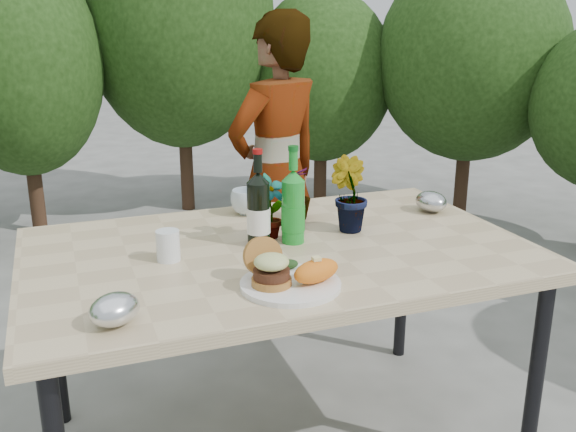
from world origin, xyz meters
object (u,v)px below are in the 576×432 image
object	(u,v)px
wine_bottle	(258,210)
patio_table	(279,264)
dinner_plate	(290,285)
person	(276,176)

from	to	relation	value
wine_bottle	patio_table	bearing A→B (deg)	-19.74
dinner_plate	wine_bottle	xyz separation A→B (m)	(0.02, 0.36, 0.11)
dinner_plate	wine_bottle	bearing A→B (deg)	86.29
patio_table	wine_bottle	size ratio (longest dim) A/B	5.04
dinner_plate	person	size ratio (longest dim) A/B	0.19
person	dinner_plate	bearing A→B (deg)	49.08
dinner_plate	patio_table	bearing A→B (deg)	75.96
wine_bottle	person	bearing A→B (deg)	89.65
dinner_plate	wine_bottle	size ratio (longest dim) A/B	0.88
patio_table	person	distance (m)	0.98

